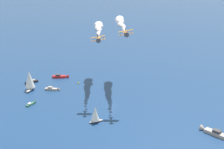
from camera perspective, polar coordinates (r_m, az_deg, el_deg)
The scene contains 15 objects.
ground_plane at distance 149.93m, azimuth 0.02°, elevation -6.01°, with size 2000.00×2000.00×0.00m, color navy.
motorboat_near_centre at distance 186.58m, azimuth -15.66°, elevation -1.43°, with size 7.05×7.34×2.35m.
sailboat_inshore at distance 173.78m, azimuth -15.92°, elevation -1.11°, with size 5.70×10.09×12.89m.
motorboat_offshore at distance 171.95m, azimuth -11.50°, elevation -2.81°, with size 8.91×2.42×2.58m.
motorboat_trailing at distance 191.93m, azimuth -9.94°, elevation -0.38°, with size 10.80×4.13×3.06m.
sailboat_ahead at distance 131.59m, azimuth -3.30°, elevation -7.85°, with size 6.61×5.32×8.61m.
motorboat_mid_cluster at distance 131.02m, azimuth 19.02°, elevation -10.58°, with size 10.49×9.17×3.23m.
motorboat_outer_ring_a at distance 155.75m, azimuth -15.61°, elevation -5.57°, with size 3.60×6.27×1.77m.
marker_buoy at distance 180.00m, azimuth -6.65°, elevation -1.66°, with size 1.10×1.10×2.10m.
biplane_lead at distance 138.69m, azimuth 2.77°, elevation 8.09°, with size 7.50×6.98×3.67m.
wingwalker_lead at distance 138.26m, azimuth 2.63°, elevation 8.97°, with size 0.92×0.27×1.79m.
smoke_trail_lead at distance 176.66m, azimuth 1.61°, elevation 10.40°, with size 11.21×47.81×5.60m.
biplane_wingman at distance 144.37m, azimuth -2.71°, elevation 6.96°, with size 7.50×6.98×3.67m.
wingwalker_wingman at distance 143.94m, azimuth -2.87°, elevation 7.78°, with size 1.49×0.34×1.53m.
smoke_trail_wingman at distance 182.22m, azimuth -2.67°, elevation 9.33°, with size 11.84×46.71×5.73m.
Camera 1 is at (-16.96, 135.09, 62.78)m, focal length 46.44 mm.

